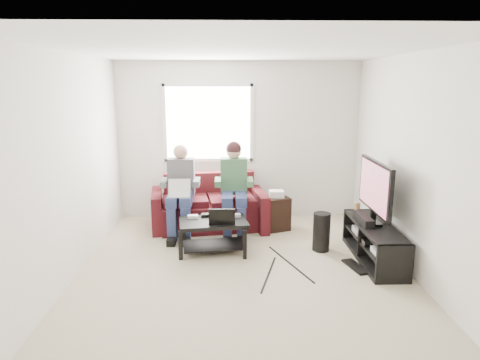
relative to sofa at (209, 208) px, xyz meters
name	(u,v)px	position (x,y,z in m)	size (l,w,h in m)	color
floor	(243,271)	(0.49, -1.68, -0.31)	(4.50, 4.50, 0.00)	tan
ceiling	(244,50)	(0.49, -1.68, 2.29)	(4.50, 4.50, 0.00)	white
wall_back	(239,141)	(0.49, 0.57, 0.99)	(4.50, 4.50, 0.00)	silver
wall_front	(257,234)	(0.49, -3.93, 0.99)	(4.50, 4.50, 0.00)	silver
wall_left	(69,168)	(-1.51, -1.68, 0.99)	(4.50, 4.50, 0.00)	silver
wall_right	(414,166)	(2.49, -1.68, 0.99)	(4.50, 4.50, 0.00)	silver
window	(208,123)	(-0.01, 0.55, 1.29)	(1.48, 0.04, 1.28)	white
sofa	(209,208)	(0.00, 0.00, 0.00)	(1.88, 1.03, 0.83)	#491217
person_left	(180,187)	(-0.40, -0.31, 0.42)	(0.40, 0.70, 1.34)	navy
person_right	(234,182)	(0.40, -0.29, 0.48)	(0.40, 0.71, 1.39)	navy
laptop_silver	(179,192)	(-0.40, -0.53, 0.40)	(0.32, 0.22, 0.24)	silver
coffee_table	(213,229)	(0.11, -1.06, 0.02)	(0.96, 0.66, 0.45)	black
laptop_black	(222,214)	(0.23, -1.14, 0.26)	(0.34, 0.24, 0.24)	black
controller_a	(193,217)	(-0.17, -0.94, 0.16)	(0.14, 0.09, 0.04)	silver
controller_b	(206,215)	(0.01, -0.88, 0.16)	(0.14, 0.09, 0.04)	black
controller_c	(235,216)	(0.41, -0.91, 0.16)	(0.14, 0.09, 0.04)	gray
tv_stand	(374,244)	(2.19, -1.38, -0.10)	(0.43, 1.42, 0.47)	black
tv	(375,188)	(2.19, -1.28, 0.62)	(0.12, 1.10, 0.81)	black
soundbar	(364,219)	(2.07, -1.28, 0.21)	(0.12, 0.50, 0.10)	black
drink_cup	(357,207)	(2.14, -0.75, 0.22)	(0.08, 0.08, 0.12)	#A37346
console_white	(386,251)	(2.19, -1.78, -0.03)	(0.30, 0.22, 0.06)	silver
console_grey	(367,231)	(2.19, -1.08, -0.02)	(0.34, 0.26, 0.08)	gray
console_black	(376,240)	(2.19, -1.43, -0.02)	(0.38, 0.30, 0.07)	black
subwoofer	(321,232)	(1.58, -1.04, -0.05)	(0.23, 0.23, 0.53)	black
keyboard_floor	(356,267)	(1.89, -1.62, -0.30)	(0.15, 0.45, 0.03)	black
end_table	(276,212)	(1.06, -0.15, -0.03)	(0.35, 0.35, 0.62)	black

